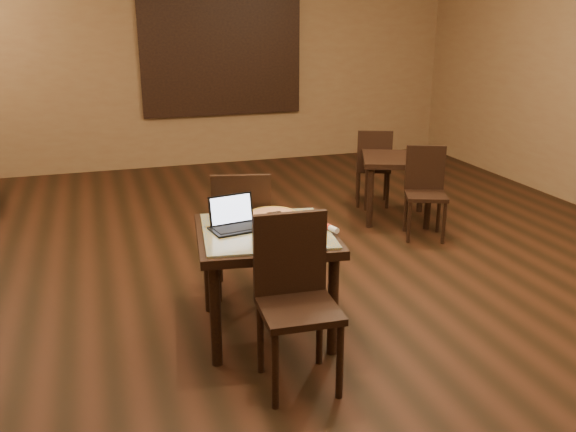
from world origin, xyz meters
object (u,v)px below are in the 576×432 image
object	(u,v)px
tiled_table	(266,244)
other_table_a_chair_near	(425,186)
chair_main_far	(242,227)
laptop	(233,220)
pizza_pan	(273,217)
other_table_a	(398,168)
chair_main_near	(295,290)
other_table_a_chair_far	(374,163)

from	to	relation	value
tiled_table	other_table_a_chair_near	distance (m)	2.52
chair_main_far	laptop	bearing A→B (deg)	83.92
tiled_table	laptop	distance (m)	0.28
other_table_a_chair_near	chair_main_far	bearing A→B (deg)	-136.13
pizza_pan	other_table_a	world-z (taller)	pizza_pan
chair_main_near	chair_main_far	size ratio (longest dim) A/B	1.01
other_table_a_chair_far	laptop	bearing A→B (deg)	69.81
pizza_pan	other_table_a_chair_far	world-z (taller)	other_table_a_chair_far
chair_main_near	pizza_pan	size ratio (longest dim) A/B	3.08
other_table_a_chair_near	pizza_pan	bearing A→B (deg)	-126.06
other_table_a	other_table_a_chair_near	size ratio (longest dim) A/B	1.08
chair_main_near	laptop	world-z (taller)	chair_main_near
chair_main_far	laptop	xyz separation A→B (m)	(-0.18, -0.51, 0.24)
tiled_table	pizza_pan	xyz separation A→B (m)	(0.12, 0.24, 0.11)
chair_main_near	pizza_pan	xyz separation A→B (m)	(0.12, 0.85, 0.18)
chair_main_far	pizza_pan	world-z (taller)	chair_main_far
chair_main_near	other_table_a_chair_near	distance (m)	2.90
other_table_a_chair_far	tiled_table	bearing A→B (deg)	73.67
chair_main_near	chair_main_far	xyz separation A→B (m)	(-0.03, 1.22, -0.01)
chair_main_far	other_table_a_chair_far	xyz separation A→B (m)	(2.02, 1.89, -0.07)
tiled_table	pizza_pan	world-z (taller)	pizza_pan
chair_main_far	other_table_a	bearing A→B (deg)	-133.34
laptop	pizza_pan	distance (m)	0.35
chair_main_near	pizza_pan	bearing A→B (deg)	85.18
laptop	other_table_a_chair_far	size ratio (longest dim) A/B	0.39
pizza_pan	other_table_a_chair_near	distance (m)	2.29
tiled_table	chair_main_far	xyz separation A→B (m)	(-0.02, 0.61, -0.08)
tiled_table	other_table_a_chair_far	bearing A→B (deg)	58.75
tiled_table	other_table_a_chair_far	xyz separation A→B (m)	(2.00, 2.50, -0.15)
other_table_a	other_table_a_chair_near	distance (m)	0.54
pizza_pan	other_table_a	bearing A→B (deg)	42.10
other_table_a_chair_near	chair_main_near	bearing A→B (deg)	-112.84
chair_main_far	other_table_a	xyz separation A→B (m)	(2.05, 1.35, 0.00)
other_table_a_chair_far	pizza_pan	bearing A→B (deg)	72.57
chair_main_near	pizza_pan	distance (m)	0.88
tiled_table	laptop	xyz separation A→B (m)	(-0.20, 0.10, 0.16)
other_table_a_chair_far	other_table_a_chair_near	bearing A→B (deg)	115.59
laptop	pizza_pan	size ratio (longest dim) A/B	1.04
chair_main_near	other_table_a_chair_near	xyz separation A→B (m)	(2.06, 2.04, -0.07)
pizza_pan	other_table_a	xyz separation A→B (m)	(1.91, 1.73, -0.19)
other_table_a_chair_near	other_table_a_chair_far	bearing A→B (deg)	115.59
tiled_table	other_table_a_chair_near	size ratio (longest dim) A/B	1.14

